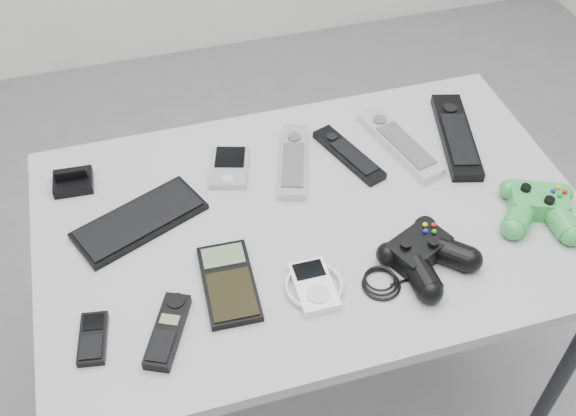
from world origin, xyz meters
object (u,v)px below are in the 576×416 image
object	(u,v)px
remote_silver_b	(399,142)
mp3_player	(314,285)
mobile_phone	(93,338)
controller_green	(539,206)
remote_black_a	(349,154)
calculator	(229,283)
pda	(229,167)
remote_silver_a	(293,161)
cordless_handset	(168,331)
desk	(312,237)
pda_keyboard	(140,220)
controller_black	(425,253)
remote_black_b	(456,135)

from	to	relation	value
remote_silver_b	mp3_player	xyz separation A→B (m)	(-0.28, -0.30, -0.00)
mobile_phone	controller_green	xyz separation A→B (m)	(0.83, 0.05, 0.02)
remote_black_a	calculator	distance (m)	0.40
pda	remote_silver_a	size ratio (longest dim) A/B	0.55
remote_silver_b	controller_green	size ratio (longest dim) A/B	1.52
pda	controller_green	xyz separation A→B (m)	(0.53, -0.28, 0.02)
pda	cordless_handset	xyz separation A→B (m)	(-0.18, -0.35, 0.00)
desk	pda_keyboard	world-z (taller)	pda_keyboard
desk	pda	world-z (taller)	pda
pda	remote_silver_b	distance (m)	0.36
remote_black_a	mobile_phone	bearing A→B (deg)	-170.62
controller_black	pda	bearing A→B (deg)	106.01
remote_black_a	remote_silver_b	xyz separation A→B (m)	(0.11, 0.00, 0.00)
remote_silver_a	remote_black_b	size ratio (longest dim) A/B	0.80
calculator	mp3_player	bearing A→B (deg)	-16.14
pda	controller_green	distance (m)	0.60
pda_keyboard	remote_silver_b	distance (m)	0.55
remote_black_b	calculator	distance (m)	0.60
desk	mp3_player	bearing A→B (deg)	-107.24
mobile_phone	controller_black	distance (m)	0.58
mobile_phone	calculator	distance (m)	0.24
mobile_phone	mp3_player	bearing A→B (deg)	9.30
remote_black_b	remote_silver_b	size ratio (longest dim) A/B	1.09
remote_black_b	desk	bearing A→B (deg)	-145.25
remote_black_a	desk	bearing A→B (deg)	-150.67
pda	remote_silver_a	bearing A→B (deg)	7.58
cordless_handset	controller_black	xyz separation A→B (m)	(0.46, 0.03, 0.01)
desk	mp3_player	xyz separation A→B (m)	(-0.05, -0.16, 0.07)
cordless_handset	calculator	world-z (taller)	cordless_handset
remote_black_b	pda	bearing A→B (deg)	-169.86
remote_black_b	controller_green	bearing A→B (deg)	-63.36
pda_keyboard	remote_silver_a	world-z (taller)	remote_silver_a
mp3_player	mobile_phone	bearing A→B (deg)	-179.22
desk	remote_black_b	distance (m)	0.39
desk	controller_black	xyz separation A→B (m)	(0.15, -0.16, 0.09)
desk	cordless_handset	distance (m)	0.36
pda	remote_black_b	size ratio (longest dim) A/B	0.44
remote_black_b	mobile_phone	bearing A→B (deg)	-144.53
desk	mobile_phone	xyz separation A→B (m)	(-0.42, -0.16, 0.07)
calculator	mp3_player	distance (m)	0.15
mp3_player	controller_green	world-z (taller)	controller_green
remote_silver_b	mp3_player	world-z (taller)	remote_silver_b
remote_black_b	mp3_player	bearing A→B (deg)	-129.50
remote_black_a	mobile_phone	distance (m)	0.62
pda_keyboard	controller_green	distance (m)	0.75
calculator	pda_keyboard	bearing A→B (deg)	126.68
remote_black_a	pda	bearing A→B (deg)	153.04
controller_green	desk	bearing A→B (deg)	-171.69
cordless_handset	calculator	size ratio (longest dim) A/B	0.80
cordless_handset	remote_black_a	bearing A→B (deg)	62.12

